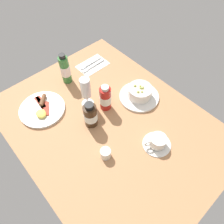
% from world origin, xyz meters
% --- Properties ---
extents(ground_plane, '(1.10, 0.84, 0.03)m').
position_xyz_m(ground_plane, '(0.00, 0.00, -0.01)').
color(ground_plane, '#A8754C').
extents(porridge_bowl, '(0.21, 0.21, 0.08)m').
position_xyz_m(porridge_bowl, '(0.02, -0.23, 0.03)').
color(porridge_bowl, silver).
rests_on(porridge_bowl, ground_plane).
extents(cutlery_setting, '(0.12, 0.18, 0.01)m').
position_xyz_m(cutlery_setting, '(0.38, -0.20, 0.00)').
color(cutlery_setting, silver).
rests_on(cutlery_setting, ground_plane).
extents(coffee_cup, '(0.13, 0.13, 0.06)m').
position_xyz_m(coffee_cup, '(-0.23, -0.09, 0.03)').
color(coffee_cup, silver).
rests_on(coffee_cup, ground_plane).
extents(creamer_jug, '(0.06, 0.05, 0.05)m').
position_xyz_m(creamer_jug, '(-0.12, 0.12, 0.03)').
color(creamer_jug, silver).
rests_on(creamer_jug, ground_plane).
extents(wine_glass, '(0.06, 0.06, 0.18)m').
position_xyz_m(wine_glass, '(0.17, 0.00, 0.11)').
color(wine_glass, white).
rests_on(wine_glass, ground_plane).
extents(sauce_bottle_green, '(0.05, 0.05, 0.19)m').
position_xyz_m(sauce_bottle_green, '(0.38, -0.02, 0.08)').
color(sauce_bottle_green, '#337233').
rests_on(sauce_bottle_green, ground_plane).
extents(sauce_bottle_brown, '(0.07, 0.07, 0.15)m').
position_xyz_m(sauce_bottle_brown, '(0.06, 0.06, 0.07)').
color(sauce_bottle_brown, '#382314').
rests_on(sauce_bottle_brown, ground_plane).
extents(sauce_bottle_red, '(0.06, 0.06, 0.15)m').
position_xyz_m(sauce_bottle_red, '(0.09, -0.06, 0.07)').
color(sauce_bottle_red, '#B21E19').
rests_on(sauce_bottle_red, ground_plane).
extents(breakfast_plate, '(0.23, 0.23, 0.04)m').
position_xyz_m(breakfast_plate, '(0.29, 0.20, 0.01)').
color(breakfast_plate, silver).
rests_on(breakfast_plate, ground_plane).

